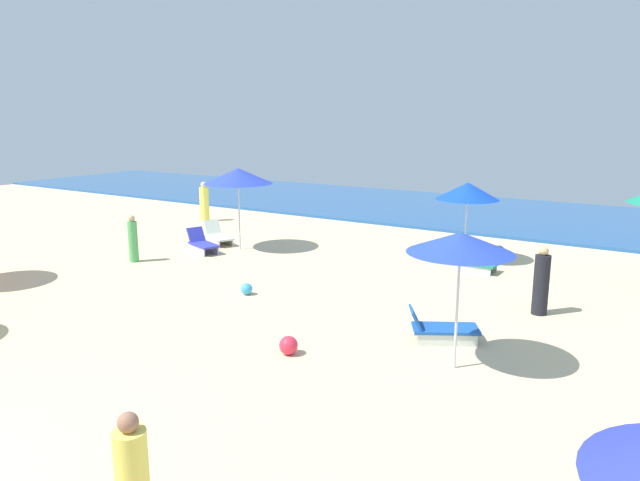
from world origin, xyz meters
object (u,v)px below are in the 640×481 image
object	(u,v)px
lounge_chair_5_0	(218,236)
beach_ball_0	(289,345)
umbrella_5	(238,176)
umbrella_3	(461,243)
beachgoer_2	(541,283)
beachgoer_3	(204,203)
lounge_chair_2_1	(482,248)
lounge_chair_2_0	(471,263)
lounge_chair_5_1	(202,244)
beachgoer_1	(133,240)
beach_ball_1	(247,289)
umbrella_2	(468,191)
lounge_chair_3_0	(441,329)

from	to	relation	value
lounge_chair_5_0	beach_ball_0	size ratio (longest dim) A/B	4.38
umbrella_5	lounge_chair_5_0	xyz separation A→B (m)	(-1.25, 0.27, -2.24)
umbrella_3	beachgoer_2	world-z (taller)	umbrella_3
beachgoer_2	beachgoer_3	distance (m)	15.70
lounge_chair_2_1	beachgoer_3	world-z (taller)	beachgoer_3
lounge_chair_2_1	umbrella_5	world-z (taller)	umbrella_5
lounge_chair_2_0	lounge_chair_5_1	bearing A→B (deg)	108.09
umbrella_3	beachgoer_1	world-z (taller)	umbrella_3
beach_ball_0	beach_ball_1	xyz separation A→B (m)	(-3.13, 2.53, -0.03)
umbrella_2	beachgoer_2	distance (m)	5.19
lounge_chair_2_0	lounge_chair_3_0	distance (m)	5.87
beachgoer_2	beachgoer_1	bearing A→B (deg)	85.87
umbrella_5	beach_ball_1	xyz separation A→B (m)	(3.51, -3.89, -2.36)
umbrella_3	lounge_chair_5_0	world-z (taller)	umbrella_3
lounge_chair_2_1	beach_ball_1	xyz separation A→B (m)	(-3.79, -7.36, -0.11)
lounge_chair_3_0	beachgoer_2	bearing A→B (deg)	-54.75
umbrella_2	beachgoer_3	xyz separation A→B (m)	(-11.85, 0.87, -1.44)
umbrella_3	lounge_chair_5_1	world-z (taller)	umbrella_3
umbrella_3	beachgoer_3	xyz separation A→B (m)	(-14.35, 8.64, -1.55)
umbrella_2	lounge_chair_2_0	bearing A→B (deg)	-60.37
umbrella_2	beachgoer_2	xyz separation A→B (m)	(3.13, -3.87, -1.49)
lounge_chair_3_0	beach_ball_0	xyz separation A→B (m)	(-2.22, -2.21, -0.08)
lounge_chair_2_0	lounge_chair_2_1	world-z (taller)	lounge_chair_2_1
lounge_chair_5_0	beach_ball_1	bearing A→B (deg)	-105.18
umbrella_5	umbrella_2	bearing A→B (deg)	19.36
umbrella_2	beachgoer_3	world-z (taller)	umbrella_2
lounge_chair_2_0	lounge_chair_5_0	distance (m)	8.92
beach_ball_1	lounge_chair_2_0	bearing A→B (deg)	52.96
lounge_chair_2_0	lounge_chair_2_1	xyz separation A→B (m)	(-0.28, 1.96, 0.02)
lounge_chair_2_0	lounge_chair_5_1	size ratio (longest dim) A/B	0.95
umbrella_2	lounge_chair_5_0	distance (m)	8.80
beach_ball_0	lounge_chair_5_1	bearing A→B (deg)	143.94
beachgoer_1	beachgoer_2	bearing A→B (deg)	94.96
lounge_chair_2_0	beachgoer_3	bearing A→B (deg)	82.77
beachgoer_3	beach_ball_0	distance (m)	15.06
lounge_chair_2_0	umbrella_5	bearing A→B (deg)	102.47
lounge_chair_3_0	beachgoer_2	xyz separation A→B (m)	(1.31, 2.82, 0.48)
lounge_chair_5_1	beachgoer_3	world-z (taller)	beachgoer_3
lounge_chair_5_1	beachgoer_1	world-z (taller)	beachgoer_1
lounge_chair_3_0	lounge_chair_5_1	xyz separation A→B (m)	(-9.63, 3.19, 0.02)
lounge_chair_2_0	beachgoer_3	xyz separation A→B (m)	(-12.39, 1.84, 0.54)
lounge_chair_5_1	beachgoer_3	distance (m)	5.97
umbrella_2	beach_ball_0	world-z (taller)	umbrella_2
lounge_chair_5_1	beachgoer_1	bearing A→B (deg)	176.68
umbrella_5	beach_ball_1	distance (m)	5.75
lounge_chair_2_1	umbrella_3	bearing A→B (deg)	162.25
umbrella_2	lounge_chair_3_0	distance (m)	7.20
lounge_chair_3_0	lounge_chair_2_0	bearing A→B (deg)	-17.37
lounge_chair_5_0	beach_ball_1	world-z (taller)	lounge_chair_5_0
lounge_chair_5_1	beachgoer_2	size ratio (longest dim) A/B	0.90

